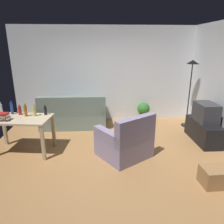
{
  "coord_description": "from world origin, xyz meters",
  "views": [
    {
      "loc": [
        -0.18,
        -3.98,
        2.17
      ],
      "look_at": [
        0.1,
        0.5,
        0.75
      ],
      "focal_mm": 33.91,
      "sensor_mm": 36.0,
      "label": 1
    }
  ],
  "objects_px": {
    "tv_stand": "(203,131)",
    "bottle_blue": "(12,108)",
    "couch": "(73,116)",
    "tv": "(206,113)",
    "potted_plant": "(143,111)",
    "bottle_squat": "(35,111)",
    "bottle_dark": "(45,111)",
    "book_stack": "(3,117)",
    "storage_box": "(216,177)",
    "armchair": "(126,142)",
    "bottle_clear": "(1,110)",
    "bottle_red": "(20,110)",
    "bottle_amber": "(26,111)",
    "torchiere_lamp": "(191,75)",
    "desk": "(21,123)"
  },
  "relations": [
    {
      "from": "book_stack",
      "to": "storage_box",
      "type": "bearing_deg",
      "value": -17.75
    },
    {
      "from": "tv_stand",
      "to": "potted_plant",
      "type": "xyz_separation_m",
      "value": [
        -1.13,
        1.42,
        0.09
      ]
    },
    {
      "from": "desk",
      "to": "bottle_clear",
      "type": "relative_size",
      "value": 4.45
    },
    {
      "from": "couch",
      "to": "torchiere_lamp",
      "type": "height_order",
      "value": "torchiere_lamp"
    },
    {
      "from": "torchiere_lamp",
      "to": "bottle_red",
      "type": "bearing_deg",
      "value": -165.62
    },
    {
      "from": "potted_plant",
      "to": "bottle_red",
      "type": "relative_size",
      "value": 2.63
    },
    {
      "from": "couch",
      "to": "book_stack",
      "type": "distance_m",
      "value": 2.01
    },
    {
      "from": "bottle_red",
      "to": "armchair",
      "type": "bearing_deg",
      "value": -14.17
    },
    {
      "from": "bottle_clear",
      "to": "book_stack",
      "type": "relative_size",
      "value": 1.06
    },
    {
      "from": "desk",
      "to": "bottle_squat",
      "type": "distance_m",
      "value": 0.37
    },
    {
      "from": "bottle_squat",
      "to": "bottle_clear",
      "type": "bearing_deg",
      "value": 173.51
    },
    {
      "from": "bottle_dark",
      "to": "book_stack",
      "type": "xyz_separation_m",
      "value": [
        -0.75,
        -0.32,
        -0.01
      ]
    },
    {
      "from": "storage_box",
      "to": "bottle_clear",
      "type": "bearing_deg",
      "value": 158.66
    },
    {
      "from": "potted_plant",
      "to": "tv_stand",
      "type": "bearing_deg",
      "value": -51.41
    },
    {
      "from": "book_stack",
      "to": "bottle_red",
      "type": "bearing_deg",
      "value": 60.25
    },
    {
      "from": "bottle_amber",
      "to": "bottle_squat",
      "type": "bearing_deg",
      "value": 0.66
    },
    {
      "from": "couch",
      "to": "bottle_blue",
      "type": "distance_m",
      "value": 1.71
    },
    {
      "from": "couch",
      "to": "storage_box",
      "type": "height_order",
      "value": "couch"
    },
    {
      "from": "couch",
      "to": "bottle_amber",
      "type": "distance_m",
      "value": 1.63
    },
    {
      "from": "couch",
      "to": "bottle_blue",
      "type": "relative_size",
      "value": 6.19
    },
    {
      "from": "armchair",
      "to": "storage_box",
      "type": "height_order",
      "value": "armchair"
    },
    {
      "from": "armchair",
      "to": "tv_stand",
      "type": "bearing_deg",
      "value": 164.46
    },
    {
      "from": "bottle_amber",
      "to": "book_stack",
      "type": "relative_size",
      "value": 1.0
    },
    {
      "from": "couch",
      "to": "bottle_clear",
      "type": "bearing_deg",
      "value": 42.56
    },
    {
      "from": "desk",
      "to": "bottle_amber",
      "type": "bearing_deg",
      "value": 52.27
    },
    {
      "from": "bottle_clear",
      "to": "bottle_dark",
      "type": "distance_m",
      "value": 0.9
    },
    {
      "from": "bottle_blue",
      "to": "bottle_red",
      "type": "xyz_separation_m",
      "value": [
        0.18,
        -0.06,
        -0.03
      ]
    },
    {
      "from": "couch",
      "to": "tv",
      "type": "distance_m",
      "value": 3.36
    },
    {
      "from": "couch",
      "to": "bottle_dark",
      "type": "distance_m",
      "value": 1.4
    },
    {
      "from": "tv_stand",
      "to": "bottle_blue",
      "type": "xyz_separation_m",
      "value": [
        -4.3,
        -0.02,
        0.65
      ]
    },
    {
      "from": "potted_plant",
      "to": "bottle_blue",
      "type": "xyz_separation_m",
      "value": [
        -3.16,
        -1.44,
        0.56
      ]
    },
    {
      "from": "tv_stand",
      "to": "bottle_dark",
      "type": "distance_m",
      "value": 3.62
    },
    {
      "from": "storage_box",
      "to": "torchiere_lamp",
      "type": "bearing_deg",
      "value": 77.8
    },
    {
      "from": "bottle_squat",
      "to": "desk",
      "type": "bearing_deg",
      "value": -160.65
    },
    {
      "from": "tv_stand",
      "to": "bottle_red",
      "type": "bearing_deg",
      "value": 91.05
    },
    {
      "from": "tv",
      "to": "torchiere_lamp",
      "type": "relative_size",
      "value": 0.33
    },
    {
      "from": "bottle_red",
      "to": "book_stack",
      "type": "distance_m",
      "value": 0.41
    },
    {
      "from": "bottle_squat",
      "to": "bottle_dark",
      "type": "distance_m",
      "value": 0.21
    },
    {
      "from": "couch",
      "to": "tv",
      "type": "height_order",
      "value": "same"
    },
    {
      "from": "couch",
      "to": "bottle_red",
      "type": "bearing_deg",
      "value": 50.81
    },
    {
      "from": "armchair",
      "to": "bottle_clear",
      "type": "bearing_deg",
      "value": -45.22
    },
    {
      "from": "armchair",
      "to": "bottle_squat",
      "type": "height_order",
      "value": "bottle_squat"
    },
    {
      "from": "bottle_squat",
      "to": "book_stack",
      "type": "distance_m",
      "value": 0.6
    },
    {
      "from": "bottle_amber",
      "to": "book_stack",
      "type": "height_order",
      "value": "bottle_amber"
    },
    {
      "from": "book_stack",
      "to": "torchiere_lamp",
      "type": "bearing_deg",
      "value": 18.13
    },
    {
      "from": "couch",
      "to": "bottle_squat",
      "type": "xyz_separation_m",
      "value": [
        -0.62,
        -1.3,
        0.57
      ]
    },
    {
      "from": "tv",
      "to": "storage_box",
      "type": "bearing_deg",
      "value": 160.82
    },
    {
      "from": "bottle_squat",
      "to": "tv",
      "type": "bearing_deg",
      "value": 2.87
    },
    {
      "from": "couch",
      "to": "bottle_clear",
      "type": "xyz_separation_m",
      "value": [
        -1.33,
        -1.22,
        0.58
      ]
    },
    {
      "from": "couch",
      "to": "bottle_blue",
      "type": "xyz_separation_m",
      "value": [
        -1.15,
        -1.12,
        0.58
      ]
    }
  ]
}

